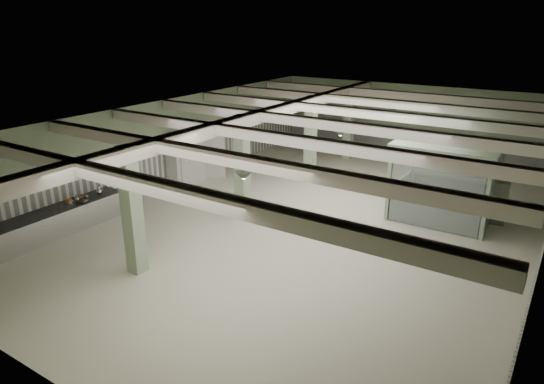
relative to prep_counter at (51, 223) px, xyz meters
The scene contains 31 objects.
floor 8.82m from the prep_counter, 42.07° to the left, with size 20.00×20.00×0.00m, color beige.
ceiling 9.35m from the prep_counter, 42.07° to the left, with size 14.00×20.00×0.02m, color beige.
wall_back 17.25m from the prep_counter, 67.65° to the left, with size 14.00×0.02×3.60m, color #94A584.
wall_front 7.83m from the prep_counter, 32.06° to the right, with size 14.00×0.02×3.60m, color #94A584.
wall_left 6.07m from the prep_counter, 94.46° to the left, with size 0.02×20.00×3.60m, color #94A584.
wainscot_left 5.93m from the prep_counter, 94.21° to the left, with size 0.05×19.90×1.50m, color white.
wainscot_right 14.75m from the prep_counter, 23.59° to the left, with size 0.05×19.90×1.50m, color white.
wainscot_back 17.17m from the prep_counter, 67.61° to the left, with size 13.90×0.05×1.50m, color white.
girder 7.73m from the prep_counter, 55.61° to the left, with size 0.45×19.90×0.40m, color silver.
beam_a 7.35m from the prep_counter, 13.72° to the right, with size 13.90×0.35×0.32m, color silver.
beam_b 7.23m from the prep_counter, ahead, with size 13.90×0.35×0.32m, color silver.
beam_c 7.94m from the prep_counter, 27.49° to the left, with size 13.90×0.35×0.32m, color silver.
beam_d 9.29m from the prep_counter, 42.07° to the left, with size 13.90×0.35×0.32m, color silver.
beam_e 11.05m from the prep_counter, 52.11° to the left, with size 13.90×0.35×0.32m, color silver.
beam_f 13.05m from the prep_counter, 59.04° to the left, with size 13.90×0.35×0.32m, color silver.
beam_g 15.20m from the prep_counter, 63.99° to the left, with size 13.90×0.35×0.32m, color silver.
column_a 4.26m from the prep_counter, ahead, with size 0.42×0.42×3.60m, color #97AD8B.
column_b 6.49m from the prep_counter, 50.51° to the left, with size 0.42×0.42×3.60m, color #97AD8B.
column_c 10.78m from the prep_counter, 67.81° to the left, with size 0.42×0.42×3.60m, color #97AD8B.
column_d 14.54m from the prep_counter, 73.80° to the left, with size 0.42×0.42×3.60m, color #97AD8B.
pendant_front 7.56m from the prep_counter, ahead, with size 0.44×0.44×0.22m, color #303D2E.
pendant_mid 9.86m from the prep_counter, 42.29° to the left, with size 0.44×0.44×0.22m, color #303D2E.
pendant_back 13.65m from the prep_counter, 58.31° to the left, with size 0.44×0.44×0.22m, color #303D2E.
prep_counter is the anchor object (origin of this frame).
pitcher_near 1.14m from the prep_counter, 83.71° to the left, with size 0.18×0.20×0.26m, color silver, non-canonical shape.
pitcher_far 1.92m from the prep_counter, 84.87° to the left, with size 0.21×0.24×0.31m, color silver, non-canonical shape.
veg_colander 1.25m from the prep_counter, 81.93° to the left, with size 0.45×0.45×0.20m, color #3A3B3F, non-canonical shape.
orange_bowl 0.86m from the prep_counter, 86.91° to the left, with size 0.27×0.27×0.10m, color #B2B2B7.
walkin_cooler 6.94m from the prep_counter, 90.70° to the left, with size 1.17×2.57×2.36m.
guard_booth 13.31m from the prep_counter, 40.10° to the left, with size 3.42×2.90×2.73m.
filing_cabinet 14.96m from the prep_counter, 37.39° to the left, with size 0.48×0.69×1.49m, color #5C6151.
Camera 1 is at (7.17, -14.08, 6.67)m, focal length 32.00 mm.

